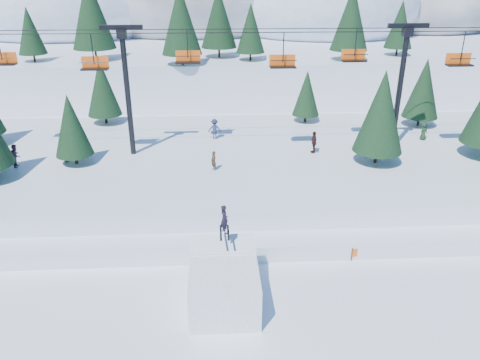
{
  "coord_description": "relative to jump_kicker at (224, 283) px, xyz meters",
  "views": [
    {
      "loc": [
        -2.15,
        -19.08,
        16.41
      ],
      "look_at": [
        -0.74,
        6.0,
        5.2
      ],
      "focal_mm": 35.0,
      "sensor_mm": 36.0,
      "label": 1
    }
  ],
  "objects": [
    {
      "name": "conifer_stand",
      "position": [
        4.08,
        16.91,
        5.59
      ],
      "size": [
        61.24,
        17.37,
        8.95
      ],
      "color": "black",
      "rests_on": "mid_shelf"
    },
    {
      "name": "banner_far",
      "position": [
        11.19,
        5.31,
        -0.78
      ],
      "size": [
        2.64,
        1.14,
        0.9
      ],
      "color": "black",
      "rests_on": "ground"
    },
    {
      "name": "ground",
      "position": [
        1.86,
        -1.31,
        -1.32
      ],
      "size": [
        160.0,
        160.0,
        0.0
      ],
      "primitive_type": "plane",
      "color": "white",
      "rests_on": "ground"
    },
    {
      "name": "chairlift",
      "position": [
        3.09,
        16.74,
        8.0
      ],
      "size": [
        46.0,
        3.21,
        10.28
      ],
      "color": "black",
      "rests_on": "mid_shelf"
    },
    {
      "name": "banner_near",
      "position": [
        9.37,
        3.88,
        -0.78
      ],
      "size": [
        2.82,
        0.5,
        0.9
      ],
      "color": "black",
      "rests_on": "ground"
    },
    {
      "name": "berm",
      "position": [
        1.86,
        6.69,
        -0.77
      ],
      "size": [
        70.0,
        6.0,
        1.1
      ],
      "primitive_type": "cube",
      "color": "white",
      "rests_on": "ground"
    },
    {
      "name": "mid_shelf",
      "position": [
        1.86,
        16.69,
        -0.07
      ],
      "size": [
        70.0,
        22.0,
        2.5
      ],
      "primitive_type": "cube",
      "color": "white",
      "rests_on": "ground"
    },
    {
      "name": "mountain_ridge",
      "position": [
        -3.25,
        72.05,
        8.32
      ],
      "size": [
        119.0,
        61.35,
        26.46
      ],
      "color": "white",
      "rests_on": "ground"
    },
    {
      "name": "jump_kicker",
      "position": [
        0.0,
        0.0,
        0.0
      ],
      "size": [
        3.59,
        4.89,
        5.2
      ],
      "color": "white",
      "rests_on": "ground"
    },
    {
      "name": "distant_skiers",
      "position": [
        -1.48,
        16.92,
        2.06
      ],
      "size": [
        35.07,
        8.03,
        1.86
      ],
      "color": "#462949",
      "rests_on": "mid_shelf"
    }
  ]
}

